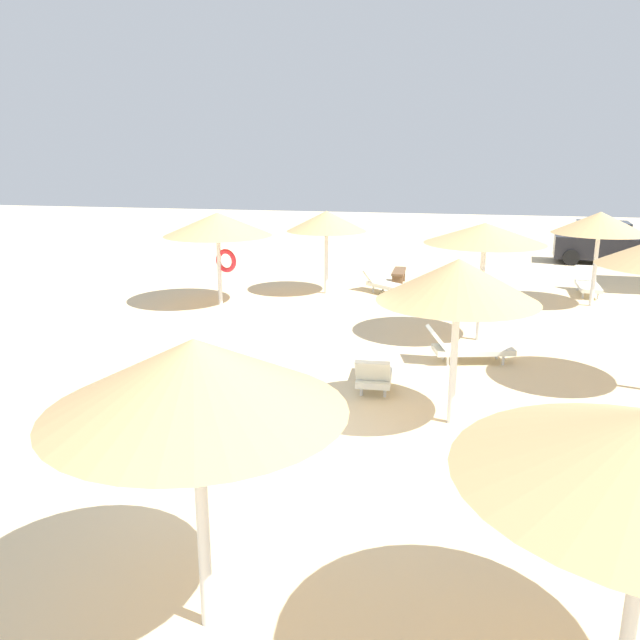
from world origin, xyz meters
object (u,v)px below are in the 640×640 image
(parasol_5, at_px, (458,281))
(parked_car, at_px, (605,244))
(parasol_7, at_px, (195,376))
(bench_0, at_px, (399,274))
(lounger_0, at_px, (388,284))
(parasol_4, at_px, (485,234))
(parasol_0, at_px, (326,221))
(lounger_5, at_px, (375,372))
(lounger_4, at_px, (467,348))
(parasol_1, at_px, (600,223))
(lounger_1, at_px, (588,284))
(parasol_8, at_px, (218,225))

(parasol_5, distance_m, parked_car, 18.67)
(parasol_7, bearing_deg, bench_0, 89.41)
(lounger_0, height_order, parked_car, parked_car)
(lounger_0, bearing_deg, bench_0, 83.95)
(parasol_4, bearing_deg, parasol_0, 137.06)
(parasol_4, bearing_deg, parasol_7, -104.69)
(lounger_5, bearing_deg, parasol_5, -42.78)
(parasol_4, relative_size, parked_car, 0.69)
(parasol_7, height_order, parked_car, parasol_7)
(parasol_7, xyz_separation_m, lounger_4, (2.46, 8.66, -2.21))
(lounger_4, bearing_deg, parasol_1, 59.54)
(lounger_1, distance_m, lounger_4, 8.80)
(parasol_8, xyz_separation_m, lounger_0, (4.76, 2.54, -2.08))
(parasol_4, height_order, parked_car, parasol_4)
(bench_0, bearing_deg, parasol_0, -137.27)
(parasol_5, xyz_separation_m, lounger_5, (-1.47, 1.36, -2.12))
(parasol_7, distance_m, lounger_4, 9.27)
(parasol_5, xyz_separation_m, lounger_1, (4.11, 11.26, -2.12))
(lounger_4, bearing_deg, parasol_7, -105.86)
(lounger_5, relative_size, parked_car, 0.45)
(parasol_0, relative_size, lounger_0, 1.42)
(parasol_0, relative_size, parasol_4, 0.93)
(lounger_4, xyz_separation_m, parked_car, (5.55, 14.33, 0.50))
(lounger_0, relative_size, lounger_5, 1.00)
(parasol_8, bearing_deg, parasol_4, -16.13)
(parasol_4, bearing_deg, lounger_0, 120.28)
(parasol_1, bearing_deg, lounger_4, -120.46)
(lounger_1, relative_size, lounger_4, 0.95)
(parasol_1, distance_m, lounger_0, 6.49)
(lounger_1, bearing_deg, lounger_4, -115.84)
(parasol_4, bearing_deg, parasol_5, -96.13)
(parasol_5, bearing_deg, parasol_0, 113.61)
(lounger_0, distance_m, parked_car, 11.20)
(lounger_4, bearing_deg, parked_car, 68.82)
(parasol_5, distance_m, parasol_7, 5.76)
(parasol_4, distance_m, lounger_0, 5.91)
(parked_car, bearing_deg, parasol_0, -140.93)
(parasol_5, relative_size, lounger_1, 1.50)
(parasol_4, xyz_separation_m, parasol_5, (-0.55, -5.15, -0.15))
(parasol_4, height_order, lounger_4, parasol_4)
(parasol_7, relative_size, lounger_0, 1.54)
(parasol_7, relative_size, bench_0, 1.91)
(parasol_7, xyz_separation_m, lounger_5, (0.72, 6.69, -2.21))
(parasol_5, relative_size, lounger_5, 1.49)
(lounger_1, height_order, parked_car, parked_car)
(lounger_1, xyz_separation_m, lounger_4, (-3.84, -7.92, -0.00))
(parasol_8, xyz_separation_m, lounger_5, (5.49, -5.96, -2.07))
(parasol_4, distance_m, parasol_7, 10.83)
(parked_car, bearing_deg, parasol_5, -108.24)
(lounger_0, distance_m, lounger_1, 6.46)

